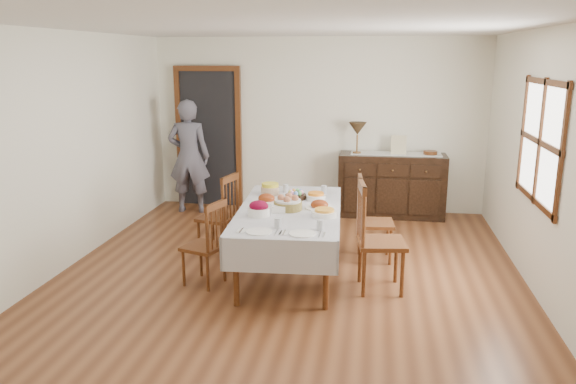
# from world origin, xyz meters

# --- Properties ---
(ground) EXTENTS (6.00, 6.00, 0.00)m
(ground) POSITION_xyz_m (0.00, 0.00, 0.00)
(ground) COLOR brown
(room_shell) EXTENTS (5.02, 6.02, 2.65)m
(room_shell) POSITION_xyz_m (-0.15, 0.42, 1.64)
(room_shell) COLOR silver
(room_shell) RESTS_ON ground
(dining_table) EXTENTS (1.20, 2.18, 0.73)m
(dining_table) POSITION_xyz_m (-0.01, 0.27, 0.64)
(dining_table) COLOR #BBBABF
(dining_table) RESTS_ON ground
(chair_left_near) EXTENTS (0.47, 0.47, 0.90)m
(chair_left_near) POSITION_xyz_m (-0.79, -0.20, 0.45)
(chair_left_near) COLOR #532A12
(chair_left_near) RESTS_ON ground
(chair_left_far) EXTENTS (0.49, 0.49, 0.97)m
(chair_left_far) POSITION_xyz_m (-0.91, 0.75, 0.49)
(chair_left_far) COLOR #532A12
(chair_left_far) RESTS_ON ground
(chair_right_near) EXTENTS (0.52, 0.52, 1.12)m
(chair_right_near) POSITION_xyz_m (0.92, -0.06, 0.57)
(chair_right_near) COLOR #532A12
(chair_right_near) RESTS_ON ground
(chair_right_far) EXTENTS (0.44, 0.44, 0.99)m
(chair_right_far) POSITION_xyz_m (0.86, 0.80, 0.50)
(chair_right_far) COLOR #532A12
(chair_right_far) RESTS_ON ground
(sideboard) EXTENTS (1.54, 0.56, 0.93)m
(sideboard) POSITION_xyz_m (1.13, 2.72, 0.46)
(sideboard) COLOR black
(sideboard) RESTS_ON ground
(person) EXTENTS (0.60, 0.42, 1.82)m
(person) POSITION_xyz_m (-1.88, 2.49, 0.91)
(person) COLOR #575563
(person) RESTS_ON ground
(bread_basket) EXTENTS (0.30, 0.30, 0.17)m
(bread_basket) POSITION_xyz_m (-0.02, 0.21, 0.79)
(bread_basket) COLOR olive
(bread_basket) RESTS_ON dining_table
(egg_basket) EXTENTS (0.24, 0.24, 0.11)m
(egg_basket) POSITION_xyz_m (-0.00, 0.69, 0.77)
(egg_basket) COLOR black
(egg_basket) RESTS_ON dining_table
(ham_platter_a) EXTENTS (0.32, 0.32, 0.11)m
(ham_platter_a) POSITION_xyz_m (-0.31, 0.51, 0.76)
(ham_platter_a) COLOR white
(ham_platter_a) RESTS_ON dining_table
(ham_platter_b) EXTENTS (0.31, 0.31, 0.11)m
(ham_platter_b) POSITION_xyz_m (0.31, 0.32, 0.76)
(ham_platter_b) COLOR white
(ham_platter_b) RESTS_ON dining_table
(beet_bowl) EXTENTS (0.23, 0.23, 0.16)m
(beet_bowl) POSITION_xyz_m (-0.28, -0.06, 0.80)
(beet_bowl) COLOR white
(beet_bowl) RESTS_ON dining_table
(carrot_bowl) EXTENTS (0.22, 0.22, 0.09)m
(carrot_bowl) POSITION_xyz_m (0.23, 0.68, 0.77)
(carrot_bowl) COLOR white
(carrot_bowl) RESTS_ON dining_table
(pineapple_bowl) EXTENTS (0.22, 0.22, 0.14)m
(pineapple_bowl) POSITION_xyz_m (-0.33, 0.84, 0.79)
(pineapple_bowl) COLOR tan
(pineapple_bowl) RESTS_ON dining_table
(casserole_dish) EXTENTS (0.27, 0.27, 0.08)m
(casserole_dish) POSITION_xyz_m (0.39, 0.03, 0.76)
(casserole_dish) COLOR white
(casserole_dish) RESTS_ON dining_table
(butter_dish) EXTENTS (0.14, 0.10, 0.07)m
(butter_dish) POSITION_xyz_m (-0.09, 0.09, 0.76)
(butter_dish) COLOR white
(butter_dish) RESTS_ON dining_table
(setting_left) EXTENTS (0.43, 0.31, 0.10)m
(setting_left) POSITION_xyz_m (-0.12, -0.55, 0.75)
(setting_left) COLOR white
(setting_left) RESTS_ON dining_table
(setting_right) EXTENTS (0.43, 0.31, 0.10)m
(setting_right) POSITION_xyz_m (0.29, -0.55, 0.75)
(setting_right) COLOR white
(setting_right) RESTS_ON dining_table
(glass_far_a) EXTENTS (0.06, 0.06, 0.10)m
(glass_far_a) POSITION_xyz_m (-0.17, 0.98, 0.78)
(glass_far_a) COLOR silver
(glass_far_a) RESTS_ON dining_table
(glass_far_b) EXTENTS (0.07, 0.07, 0.10)m
(glass_far_b) POSITION_xyz_m (0.30, 0.95, 0.78)
(glass_far_b) COLOR silver
(glass_far_b) RESTS_ON dining_table
(runner) EXTENTS (1.30, 0.35, 0.01)m
(runner) POSITION_xyz_m (1.18, 2.74, 0.93)
(runner) COLOR silver
(runner) RESTS_ON sideboard
(table_lamp) EXTENTS (0.26, 0.26, 0.46)m
(table_lamp) POSITION_xyz_m (0.61, 2.69, 1.28)
(table_lamp) COLOR brown
(table_lamp) RESTS_ON sideboard
(picture_frame) EXTENTS (0.22, 0.08, 0.28)m
(picture_frame) POSITION_xyz_m (1.21, 2.70, 1.07)
(picture_frame) COLOR beige
(picture_frame) RESTS_ON sideboard
(deco_bowl) EXTENTS (0.20, 0.20, 0.06)m
(deco_bowl) POSITION_xyz_m (1.67, 2.74, 0.96)
(deco_bowl) COLOR #532A12
(deco_bowl) RESTS_ON sideboard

